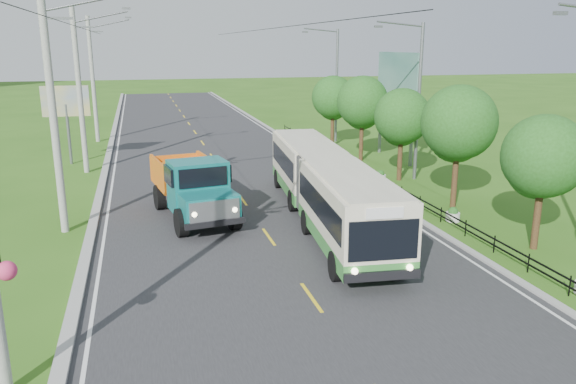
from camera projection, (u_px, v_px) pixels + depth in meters
name	position (u px, v px, depth m)	size (l,w,h in m)	color
ground	(311.00, 298.00, 17.82)	(240.00, 240.00, 0.00)	#2E5D16
road	(220.00, 168.00, 36.50)	(14.00, 120.00, 0.02)	#28282B
curb_left	(104.00, 173.00, 34.69)	(0.40, 120.00, 0.15)	#9E9E99
curb_right	(324.00, 162.00, 38.28)	(0.30, 120.00, 0.10)	#9E9E99
edge_line_left	(114.00, 174.00, 34.84)	(0.12, 120.00, 0.00)	silver
edge_line_right	(317.00, 163.00, 38.16)	(0.12, 120.00, 0.00)	silver
centre_dash	(311.00, 297.00, 17.81)	(0.12, 2.20, 0.00)	yellow
railing_right	(371.00, 177.00, 32.82)	(0.04, 40.00, 0.60)	black
pole_near	(54.00, 113.00, 22.87)	(3.51, 0.32, 10.00)	gray
pole_mid	(80.00, 90.00, 34.08)	(3.51, 0.32, 10.00)	gray
pole_far	(93.00, 79.00, 45.29)	(3.51, 0.32, 10.00)	gray
tree_second	(542.00, 160.00, 21.38)	(3.18, 3.26, 5.30)	#382314
tree_third	(458.00, 127.00, 26.87)	(3.60, 3.62, 6.00)	#382314
tree_fourth	(402.00, 119.00, 32.58)	(3.24, 3.31, 5.40)	#382314
tree_fifth	(362.00, 104.00, 38.12)	(3.48, 3.52, 5.80)	#382314
tree_back	(333.00, 99.00, 43.77)	(3.30, 3.36, 5.50)	#382314
streetlight_mid	(416.00, 96.00, 32.31)	(3.02, 0.20, 9.07)	slate
streetlight_far	(335.00, 81.00, 45.39)	(3.02, 0.20, 9.07)	slate
planter_near	(453.00, 215.00, 25.50)	(0.64, 0.64, 0.67)	silver
planter_mid	(380.00, 176.00, 32.97)	(0.64, 0.64, 0.67)	silver
planter_far	(335.00, 152.00, 40.45)	(0.64, 0.64, 0.67)	silver
billboard_left	(66.00, 106.00, 36.89)	(3.00, 0.20, 5.20)	slate
billboard_right	(397.00, 82.00, 38.22)	(0.24, 6.00, 7.30)	slate
bus	(326.00, 183.00, 24.94)	(3.96, 15.82, 3.02)	#348133
dump_truck	(193.00, 184.00, 25.65)	(3.61, 7.15, 2.88)	#126C6C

